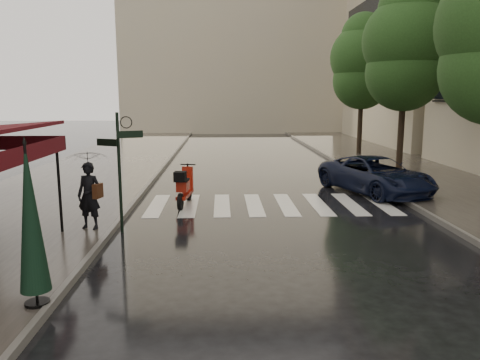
{
  "coord_description": "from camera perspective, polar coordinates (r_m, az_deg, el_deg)",
  "views": [
    {
      "loc": [
        1.4,
        -8.84,
        3.49
      ],
      "look_at": [
        1.86,
        2.81,
        1.4
      ],
      "focal_mm": 35.0,
      "sensor_mm": 36.0,
      "label": 1
    }
  ],
  "objects": [
    {
      "name": "curb_near",
      "position": [
        21.31,
        -9.92,
        0.8
      ],
      "size": [
        0.12,
        60.0,
        0.16
      ],
      "primitive_type": "cube",
      "color": "#595651",
      "rests_on": "ground"
    },
    {
      "name": "haussmann_far",
      "position": [
        38.4,
        22.06,
        18.1
      ],
      "size": [
        8.0,
        16.0,
        18.5
      ],
      "primitive_type": "cube",
      "color": "#B9AD8E",
      "rests_on": "ground"
    },
    {
      "name": "backdrop_building",
      "position": [
        47.31,
        -0.32,
        18.09
      ],
      "size": [
        22.0,
        6.0,
        20.0
      ],
      "primitive_type": "cube",
      "color": "#B9AD8E",
      "rests_on": "ground"
    },
    {
      "name": "sidewalk_near",
      "position": [
        21.93,
        -17.85,
        0.68
      ],
      "size": [
        6.0,
        60.0,
        0.12
      ],
      "primitive_type": "cube",
      "color": "#38332D",
      "rests_on": "ground"
    },
    {
      "name": "sidewalk_far",
      "position": [
        22.9,
        20.5,
        0.91
      ],
      "size": [
        5.5,
        60.0,
        0.12
      ],
      "primitive_type": "cube",
      "color": "#38332D",
      "rests_on": "ground"
    },
    {
      "name": "signpost",
      "position": [
        12.23,
        -14.49,
        2.05
      ],
      "size": [
        1.17,
        0.29,
        3.1
      ],
      "color": "black",
      "rests_on": "ground"
    },
    {
      "name": "parked_car",
      "position": [
        17.71,
        16.2,
        0.58
      ],
      "size": [
        3.78,
        5.24,
        1.32
      ],
      "primitive_type": "imported",
      "rotation": [
        0.0,
        0.0,
        0.37
      ],
      "color": "black",
      "rests_on": "ground"
    },
    {
      "name": "tree_far",
      "position": [
        29.11,
        14.73,
        13.73
      ],
      "size": [
        3.8,
        3.8,
        8.16
      ],
      "color": "black",
      "rests_on": "sidewalk_far"
    },
    {
      "name": "parasol_front",
      "position": [
        8.17,
        -24.17,
        -4.26
      ],
      "size": [
        0.49,
        0.49,
        2.72
      ],
      "color": "black",
      "rests_on": "sidewalk_near"
    },
    {
      "name": "scooter",
      "position": [
        15.16,
        -6.81,
        -0.95
      ],
      "size": [
        0.61,
        1.91,
        1.26
      ],
      "rotation": [
        0.0,
        0.0,
        -0.12
      ],
      "color": "black",
      "rests_on": "ground"
    },
    {
      "name": "tree_mid",
      "position": [
        22.45,
        19.58,
        14.98
      ],
      "size": [
        3.8,
        3.8,
        8.34
      ],
      "color": "black",
      "rests_on": "sidewalk_far"
    },
    {
      "name": "pedestrian_with_umbrella",
      "position": [
        12.44,
        -18.1,
        1.73
      ],
      "size": [
        1.25,
        1.27,
        2.49
      ],
      "rotation": [
        0.0,
        0.0,
        -0.26
      ],
      "color": "black",
      "rests_on": "sidewalk_near"
    },
    {
      "name": "crosswalk",
      "position": [
        15.32,
        3.7,
        -2.99
      ],
      "size": [
        7.85,
        3.2,
        0.01
      ],
      "color": "silver",
      "rests_on": "ground"
    },
    {
      "name": "curb_far",
      "position": [
        21.96,
        13.75,
        0.94
      ],
      "size": [
        0.12,
        60.0,
        0.16
      ],
      "primitive_type": "cube",
      "color": "#595651",
      "rests_on": "ground"
    },
    {
      "name": "ground",
      "position": [
        9.6,
        -10.7,
        -11.33
      ],
      "size": [
        120.0,
        120.0,
        0.0
      ],
      "primitive_type": "plane",
      "color": "black",
      "rests_on": "ground"
    }
  ]
}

